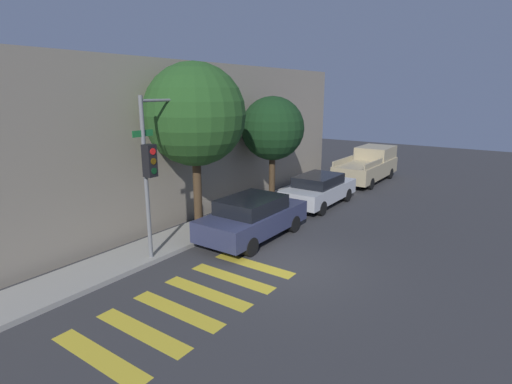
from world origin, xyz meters
The scene contains 10 objects.
ground_plane centered at (0.00, 0.00, 0.00)m, with size 60.00×60.00×0.00m, color #333335.
sidewalk centered at (0.00, 4.03, 0.07)m, with size 26.00×1.65×0.14m, color gray.
building_row centered at (0.00, 8.25, 3.00)m, with size 26.00×6.00×6.01m, color gray.
crosswalk centered at (-3.01, 0.80, 0.00)m, with size 5.54×2.60×0.00m.
traffic_light_pole centered at (-1.65, 3.37, 3.26)m, with size 1.97×0.56×4.82m.
sedan_near_corner centered at (1.31, 2.10, 0.76)m, with size 4.28×1.87×1.46m.
sedan_middle centered at (6.31, 2.10, 0.73)m, with size 4.23×1.76×1.38m.
pickup_truck centered at (12.47, 2.10, 0.90)m, with size 5.22×1.94×1.82m.
tree_near_corner centered at (0.57, 3.93, 4.15)m, with size 3.41×3.41×5.87m.
tree_midblock centered at (5.33, 3.93, 3.35)m, with size 2.73×2.73×4.73m.
Camera 1 is at (-9.22, -5.44, 4.91)m, focal length 28.00 mm.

